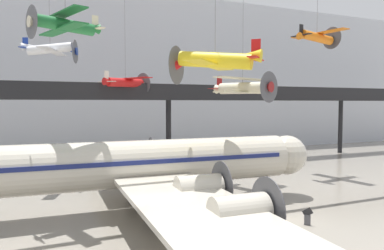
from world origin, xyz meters
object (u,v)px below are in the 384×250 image
(suspended_plane_orange_highwing, at_px, (317,37))
(suspended_plane_green_biplane, at_px, (65,25))
(suspended_plane_white_twin, at_px, (50,49))
(info_sign_pedestal, at_px, (307,218))
(airliner_silver_main, at_px, (135,165))
(suspended_plane_red_highwing, at_px, (125,82))
(suspended_plane_yellow_lowwing, at_px, (215,61))
(suspended_plane_cream_biplane, at_px, (243,88))

(suspended_plane_orange_highwing, distance_m, suspended_plane_green_biplane, 28.60)
(suspended_plane_white_twin, relative_size, info_sign_pedestal, 6.96)
(airliner_silver_main, height_order, suspended_plane_red_highwing, suspended_plane_red_highwing)
(suspended_plane_yellow_lowwing, relative_size, info_sign_pedestal, 8.94)
(suspended_plane_orange_highwing, bearing_deg, info_sign_pedestal, -142.33)
(suspended_plane_white_twin, xyz_separation_m, info_sign_pedestal, (14.84, -20.50, -13.14))
(suspended_plane_red_highwing, xyz_separation_m, suspended_plane_white_twin, (-8.37, -3.35, 2.91))
(suspended_plane_red_highwing, bearing_deg, suspended_plane_orange_highwing, -51.45)
(airliner_silver_main, bearing_deg, info_sign_pedestal, -35.82)
(suspended_plane_yellow_lowwing, bearing_deg, suspended_plane_red_highwing, -39.91)
(suspended_plane_yellow_lowwing, height_order, suspended_plane_green_biplane, suspended_plane_green_biplane)
(airliner_silver_main, xyz_separation_m, suspended_plane_cream_biplane, (11.92, 3.97, 6.15))
(airliner_silver_main, bearing_deg, suspended_plane_cream_biplane, 21.45)
(info_sign_pedestal, bearing_deg, suspended_plane_red_highwing, 72.05)
(suspended_plane_red_highwing, height_order, suspended_plane_cream_biplane, suspended_plane_red_highwing)
(suspended_plane_orange_highwing, distance_m, suspended_plane_white_twin, 29.05)
(suspended_plane_orange_highwing, height_order, suspended_plane_cream_biplane, suspended_plane_orange_highwing)
(airliner_silver_main, height_order, suspended_plane_orange_highwing, suspended_plane_orange_highwing)
(suspended_plane_green_biplane, height_order, info_sign_pedestal, suspended_plane_green_biplane)
(suspended_plane_cream_biplane, height_order, suspended_plane_yellow_lowwing, suspended_plane_yellow_lowwing)
(suspended_plane_orange_highwing, bearing_deg, suspended_plane_cream_biplane, -176.99)
(suspended_plane_red_highwing, bearing_deg, info_sign_pedestal, -100.53)
(suspended_plane_cream_biplane, distance_m, suspended_plane_white_twin, 19.45)
(suspended_plane_yellow_lowwing, bearing_deg, suspended_plane_white_twin, -12.56)
(suspended_plane_red_highwing, distance_m, suspended_plane_cream_biplane, 14.80)
(suspended_plane_cream_biplane, distance_m, suspended_plane_yellow_lowwing, 10.00)
(suspended_plane_orange_highwing, bearing_deg, airliner_silver_main, -173.64)
(airliner_silver_main, bearing_deg, suspended_plane_red_highwing, 81.31)
(suspended_plane_white_twin, bearing_deg, suspended_plane_orange_highwing, 7.77)
(suspended_plane_orange_highwing, bearing_deg, suspended_plane_yellow_lowwing, -161.06)
(suspended_plane_cream_biplane, relative_size, info_sign_pedestal, 9.96)
(suspended_plane_cream_biplane, bearing_deg, airliner_silver_main, -93.45)
(suspended_plane_orange_highwing, relative_size, suspended_plane_yellow_lowwing, 0.66)
(suspended_plane_red_highwing, xyz_separation_m, suspended_plane_yellow_lowwing, (1.82, -19.19, 0.61))
(suspended_plane_white_twin, height_order, suspended_plane_yellow_lowwing, suspended_plane_white_twin)
(suspended_plane_green_biplane, bearing_deg, suspended_plane_cream_biplane, 173.49)
(suspended_plane_yellow_lowwing, distance_m, suspended_plane_green_biplane, 10.95)
(airliner_silver_main, height_order, info_sign_pedestal, airliner_silver_main)
(suspended_plane_cream_biplane, bearing_deg, suspended_plane_green_biplane, -100.98)
(suspended_plane_white_twin, bearing_deg, info_sign_pedestal, -33.86)
(suspended_plane_yellow_lowwing, bearing_deg, suspended_plane_cream_biplane, -88.70)
(suspended_plane_orange_highwing, relative_size, suspended_plane_white_twin, 0.85)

